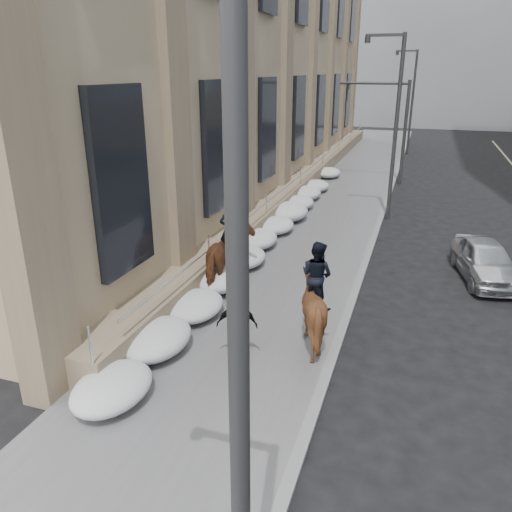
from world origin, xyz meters
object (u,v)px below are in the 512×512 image
Objects in this scene: mounted_horse_left at (229,255)px; mounted_horse_right at (313,303)px; pedestrian at (237,326)px; car_silver at (485,260)px.

mounted_horse_left is 1.02× the size of mounted_horse_right.
mounted_horse_right is 1.99m from pedestrian.
car_silver is at bearing -158.00° from mounted_horse_left.
mounted_horse_left is 1.61× the size of pedestrian.
car_silver is (7.68, 3.50, -0.53)m from mounted_horse_left.
mounted_horse_right is 0.67× the size of car_silver.
mounted_horse_right reaches higher than pedestrian.
mounted_horse_left is 0.69× the size of car_silver.
car_silver is at bearing 34.92° from pedestrian.
mounted_horse_left reaches higher than car_silver.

